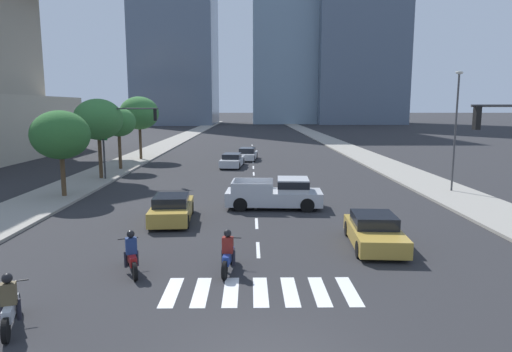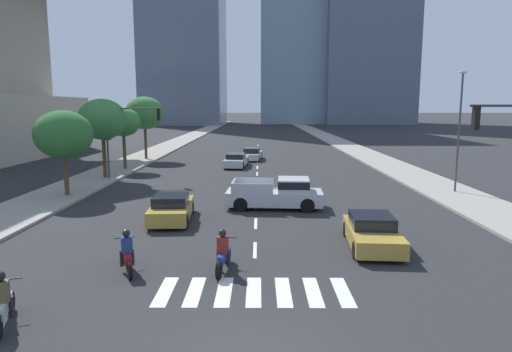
# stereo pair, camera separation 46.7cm
# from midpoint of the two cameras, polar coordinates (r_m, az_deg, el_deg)

# --- Properties ---
(sidewalk_east) EXTENTS (4.00, 260.00, 0.15)m
(sidewalk_east) POSITION_cam_midpoint_polar(r_m,az_deg,el_deg) (41.24, 17.02, 0.83)
(sidewalk_east) COLOR gray
(sidewalk_east) RESTS_ON ground
(sidewalk_west) EXTENTS (4.00, 260.00, 0.15)m
(sidewalk_west) POSITION_cam_midpoint_polar(r_m,az_deg,el_deg) (41.19, -18.37, 0.76)
(sidewalk_west) COLOR gray
(sidewalk_west) RESTS_ON ground
(crosswalk_near) EXTENTS (5.85, 2.22, 0.01)m
(crosswalk_near) POSITION_cam_midpoint_polar(r_m,az_deg,el_deg) (13.98, -0.41, -14.56)
(crosswalk_near) COLOR silver
(crosswalk_near) RESTS_ON ground
(lane_divider_center) EXTENTS (0.14, 50.00, 0.01)m
(lane_divider_center) POSITION_cam_midpoint_polar(r_m,az_deg,el_deg) (41.21, -0.67, 1.11)
(lane_divider_center) COLOR silver
(lane_divider_center) RESTS_ON ground
(motorcycle_lead) EXTENTS (0.70, 2.08, 1.49)m
(motorcycle_lead) POSITION_cam_midpoint_polar(r_m,az_deg,el_deg) (15.41, -4.45, -10.00)
(motorcycle_lead) COLOR black
(motorcycle_lead) RESTS_ON ground
(motorcycle_trailing) EXTENTS (0.96, 2.04, 1.49)m
(motorcycle_trailing) POSITION_cam_midpoint_polar(r_m,az_deg,el_deg) (13.34, -29.83, -14.27)
(motorcycle_trailing) COLOR black
(motorcycle_trailing) RESTS_ON ground
(motorcycle_third) EXTENTS (1.08, 2.09, 1.49)m
(motorcycle_third) POSITION_cam_midpoint_polar(r_m,az_deg,el_deg) (15.92, -16.49, -9.74)
(motorcycle_third) COLOR black
(motorcycle_third) RESTS_ON ground
(pickup_truck) EXTENTS (5.35, 2.34, 1.67)m
(pickup_truck) POSITION_cam_midpoint_polar(r_m,az_deg,el_deg) (24.63, 2.36, -2.26)
(pickup_truck) COLOR #B7BABF
(pickup_truck) RESTS_ON ground
(sedan_gold_0) EXTENTS (2.06, 4.36, 1.31)m
(sedan_gold_0) POSITION_cam_midpoint_polar(r_m,az_deg,el_deg) (22.28, -11.31, -4.15)
(sedan_gold_0) COLOR #B28E38
(sedan_gold_0) RESTS_ON ground
(sedan_gold_1) EXTENTS (2.14, 4.35, 1.28)m
(sedan_gold_1) POSITION_cam_midpoint_polar(r_m,az_deg,el_deg) (18.60, 14.19, -6.91)
(sedan_gold_1) COLOR #B28E38
(sedan_gold_1) RESTS_ON ground
(sedan_silver_2) EXTENTS (2.24, 4.89, 1.27)m
(sedan_silver_2) POSITION_cam_midpoint_polar(r_m,az_deg,el_deg) (41.54, -3.38, 1.98)
(sedan_silver_2) COLOR #B7BABF
(sedan_silver_2) RESTS_ON ground
(sedan_silver_3) EXTENTS (2.21, 4.86, 1.29)m
(sedan_silver_3) POSITION_cam_midpoint_polar(r_m,az_deg,el_deg) (46.96, -1.38, 2.79)
(sedan_silver_3) COLOR #B7BABF
(sedan_silver_3) RESTS_ON ground
(traffic_signal_far) EXTENTS (4.49, 0.28, 5.67)m
(traffic_signal_far) POSITION_cam_midpoint_polar(r_m,az_deg,el_deg) (35.00, -16.91, 5.99)
(traffic_signal_far) COLOR #333335
(traffic_signal_far) RESTS_ON sidewalk_west
(street_lamp_east) EXTENTS (0.50, 0.24, 7.62)m
(street_lamp_east) POSITION_cam_midpoint_polar(r_m,az_deg,el_deg) (31.18, 23.82, 6.28)
(street_lamp_east) COLOR #3F3F42
(street_lamp_east) RESTS_ON sidewalk_east
(street_tree_nearest) EXTENTS (3.46, 3.46, 5.20)m
(street_tree_nearest) POSITION_cam_midpoint_polar(r_m,az_deg,el_deg) (29.46, -24.16, 4.80)
(street_tree_nearest) COLOR #4C3823
(street_tree_nearest) RESTS_ON sidewalk_west
(street_tree_second) EXTENTS (3.62, 3.62, 6.00)m
(street_tree_second) POSITION_cam_midpoint_polar(r_m,az_deg,el_deg) (35.86, -19.88, 6.80)
(street_tree_second) COLOR #4C3823
(street_tree_second) RESTS_ON sidewalk_west
(street_tree_third) EXTENTS (2.95, 2.95, 5.34)m
(street_tree_third) POSITION_cam_midpoint_polar(r_m,az_deg,el_deg) (40.80, -17.49, 6.56)
(street_tree_third) COLOR #4C3823
(street_tree_third) RESTS_ON sidewalk_west
(street_tree_fourth) EXTENTS (3.97, 3.97, 6.45)m
(street_tree_fourth) POSITION_cam_midpoint_polar(r_m,az_deg,el_deg) (47.96, -14.98, 7.77)
(street_tree_fourth) COLOR #4C3823
(street_tree_fourth) RESTS_ON sidewalk_west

